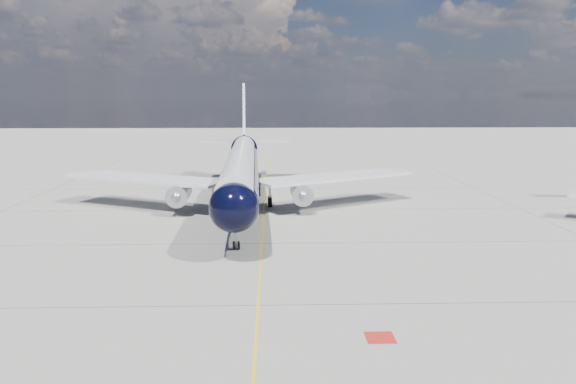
% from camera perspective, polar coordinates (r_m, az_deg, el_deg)
% --- Properties ---
extents(ground, '(320.00, 320.00, 0.00)m').
position_cam_1_polar(ground, '(69.99, -2.45, -0.99)').
color(ground, gray).
rests_on(ground, ground).
extents(taxiway_centerline, '(0.16, 160.00, 0.01)m').
position_cam_1_polar(taxiway_centerline, '(65.08, -2.49, -1.81)').
color(taxiway_centerline, '#DAB30B').
rests_on(taxiway_centerline, ground).
extents(red_marking, '(1.60, 1.60, 0.01)m').
position_cam_1_polar(red_marking, '(32.15, 9.34, -14.38)').
color(red_marking, maroon).
rests_on(red_marking, ground).
extents(main_airliner, '(42.47, 51.64, 14.93)m').
position_cam_1_polar(main_airliner, '(66.31, -4.79, 2.43)').
color(main_airliner, black).
rests_on(main_airliner, ground).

